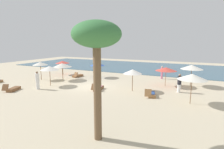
% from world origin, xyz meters
% --- Properties ---
extents(ground_plane, '(60.00, 60.00, 0.00)m').
position_xyz_m(ground_plane, '(0.00, 0.00, 0.00)').
color(ground_plane, beige).
extents(ocean_water, '(48.00, 16.00, 0.06)m').
position_xyz_m(ocean_water, '(0.00, 17.00, 0.03)').
color(ocean_water, '#3D6075').
rests_on(ocean_water, ground_plane).
extents(umbrella_0, '(2.20, 2.20, 2.05)m').
position_xyz_m(umbrella_0, '(7.06, 3.64, 1.86)').
color(umbrella_0, olive).
rests_on(umbrella_0, ground_plane).
extents(umbrella_1, '(1.98, 1.98, 2.15)m').
position_xyz_m(umbrella_1, '(-4.32, -1.42, 1.94)').
color(umbrella_1, brown).
rests_on(umbrella_1, ground_plane).
extents(umbrella_2, '(2.15, 2.15, 2.33)m').
position_xyz_m(umbrella_2, '(9.63, -1.21, 2.11)').
color(umbrella_2, brown).
rests_on(umbrella_2, ground_plane).
extents(umbrella_3, '(2.01, 2.01, 2.02)m').
position_xyz_m(umbrella_3, '(-1.94, 4.76, 1.81)').
color(umbrella_3, brown).
rests_on(umbrella_3, ground_plane).
extents(umbrella_4, '(2.29, 2.29, 2.12)m').
position_xyz_m(umbrella_4, '(-5.06, 1.45, 1.88)').
color(umbrella_4, brown).
rests_on(umbrella_4, ground_plane).
extents(umbrella_5, '(1.82, 1.82, 2.12)m').
position_xyz_m(umbrella_5, '(4.44, 0.35, 1.90)').
color(umbrella_5, brown).
rests_on(umbrella_5, ground_plane).
extents(umbrella_6, '(1.83, 1.83, 2.26)m').
position_xyz_m(umbrella_6, '(-7.65, 0.44, 2.06)').
color(umbrella_6, brown).
rests_on(umbrella_6, ground_plane).
extents(umbrella_7, '(2.28, 2.28, 2.31)m').
position_xyz_m(umbrella_7, '(9.52, 4.80, 2.08)').
color(umbrella_7, brown).
rests_on(umbrella_7, ground_plane).
extents(umbrella_8, '(2.03, 2.03, 1.99)m').
position_xyz_m(umbrella_8, '(-7.64, 4.51, 1.82)').
color(umbrella_8, brown).
rests_on(umbrella_8, ground_plane).
extents(lounger_1, '(1.14, 1.74, 0.74)m').
position_xyz_m(lounger_1, '(-6.16, -4.53, 0.17)').
color(lounger_1, brown).
rests_on(lounger_1, ground_plane).
extents(lounger_2, '(0.97, 1.72, 0.75)m').
position_xyz_m(lounger_2, '(-4.58, 3.87, 0.17)').
color(lounger_2, brown).
rests_on(lounger_2, ground_plane).
extents(lounger_3, '(0.97, 1.72, 0.75)m').
position_xyz_m(lounger_3, '(6.49, -0.56, 0.18)').
color(lounger_3, olive).
rests_on(lounger_3, ground_plane).
extents(lounger_4, '(0.82, 1.72, 0.73)m').
position_xyz_m(lounger_4, '(1.25, -0.73, 0.18)').
color(lounger_4, brown).
rests_on(lounger_4, ground_plane).
extents(person_0, '(0.51, 0.51, 1.77)m').
position_xyz_m(person_0, '(8.58, 1.71, 0.89)').
color(person_0, white).
rests_on(person_0, ground_plane).
extents(person_1, '(0.50, 0.50, 1.81)m').
position_xyz_m(person_1, '(-4.42, -3.04, 0.91)').
color(person_1, white).
rests_on(person_1, ground_plane).
extents(person_2, '(0.31, 0.31, 1.67)m').
position_xyz_m(person_2, '(6.06, 7.41, 0.85)').
color(person_2, '#D17299').
rests_on(person_2, ground_plane).
extents(palm_0, '(2.23, 2.23, 5.63)m').
position_xyz_m(palm_0, '(5.65, -8.55, 4.76)').
color(palm_0, brown).
rests_on(palm_0, ground_plane).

